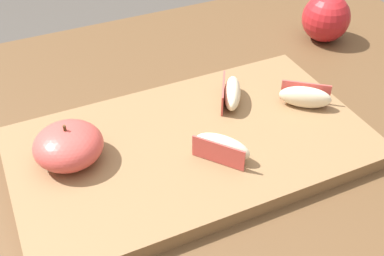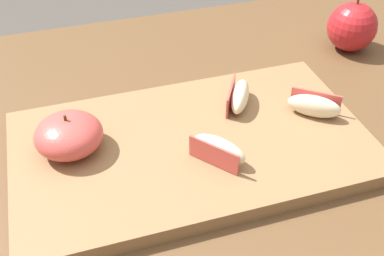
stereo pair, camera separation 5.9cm
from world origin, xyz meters
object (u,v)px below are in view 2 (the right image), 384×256
at_px(cutting_board, 192,146).
at_px(apple_wedge_near_knife, 239,96).
at_px(apple_wedge_front, 219,150).
at_px(apple_half_skin_up, 69,135).
at_px(apple_wedge_right, 314,106).
at_px(whole_apple_crimson, 352,27).

height_order(cutting_board, apple_wedge_near_knife, apple_wedge_near_knife).
bearing_deg(apple_wedge_near_knife, apple_wedge_front, -124.15).
relative_size(apple_half_skin_up, apple_wedge_right, 1.19).
bearing_deg(apple_wedge_front, apple_wedge_right, 16.44).
distance_m(apple_half_skin_up, whole_apple_crimson, 0.50).
distance_m(apple_wedge_near_knife, whole_apple_crimson, 0.28).
relative_size(apple_half_skin_up, whole_apple_crimson, 0.92).
relative_size(cutting_board, apple_half_skin_up, 5.40).
distance_m(apple_wedge_front, whole_apple_crimson, 0.38).
relative_size(apple_wedge_right, whole_apple_crimson, 0.78).
xyz_separation_m(apple_wedge_front, apple_wedge_right, (0.15, 0.04, 0.00)).
bearing_deg(whole_apple_crimson, apple_wedge_front, -145.39).
height_order(apple_half_skin_up, apple_wedge_front, apple_half_skin_up).
xyz_separation_m(cutting_board, apple_wedge_front, (0.02, -0.04, 0.03)).
relative_size(cutting_board, apple_wedge_right, 6.41).
height_order(apple_half_skin_up, apple_wedge_right, apple_half_skin_up).
relative_size(apple_wedge_front, whole_apple_crimson, 0.77).
xyz_separation_m(apple_wedge_near_knife, whole_apple_crimson, (0.25, 0.12, 0.01)).
bearing_deg(apple_wedge_near_knife, cutting_board, -148.51).
bearing_deg(apple_wedge_right, cutting_board, -179.50).
bearing_deg(apple_wedge_right, apple_wedge_front, -163.56).
height_order(cutting_board, whole_apple_crimson, whole_apple_crimson).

